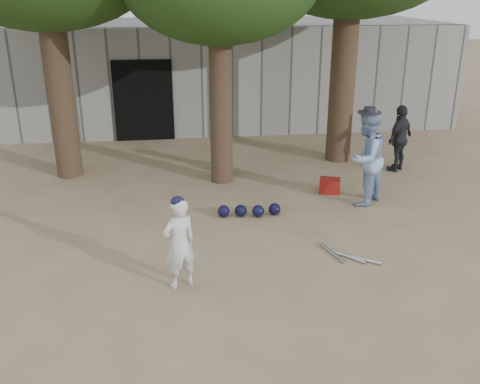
{
  "coord_description": "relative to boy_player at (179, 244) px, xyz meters",
  "views": [
    {
      "loc": [
        -0.4,
        -6.92,
        4.04
      ],
      "look_at": [
        0.6,
        1.0,
        0.95
      ],
      "focal_mm": 40.0,
      "sensor_mm": 36.0,
      "label": 1
    }
  ],
  "objects": [
    {
      "name": "boy_player",
      "position": [
        0.0,
        0.0,
        0.0
      ],
      "size": [
        0.58,
        0.5,
        1.34
      ],
      "primitive_type": "imported",
      "rotation": [
        0.0,
        0.0,
        3.59
      ],
      "color": "silver",
      "rests_on": "ground"
    },
    {
      "name": "helmet_row",
      "position": [
        1.32,
        2.33,
        -0.56
      ],
      "size": [
        1.19,
        0.3,
        0.23
      ],
      "color": "black",
      "rests_on": "ground"
    },
    {
      "name": "bat_pile",
      "position": [
        2.62,
        0.54,
        -0.64
      ],
      "size": [
        0.79,
        0.83,
        0.06
      ],
      "color": "#B0B0B7",
      "rests_on": "ground"
    },
    {
      "name": "back_building",
      "position": [
        0.4,
        10.5,
        0.83
      ],
      "size": [
        16.0,
        5.24,
        3.0
      ],
      "color": "gray",
      "rests_on": "ground"
    },
    {
      "name": "red_bag",
      "position": [
        3.16,
        3.35,
        -0.52
      ],
      "size": [
        0.5,
        0.43,
        0.3
      ],
      "primitive_type": "cube",
      "rotation": [
        0.0,
        0.0,
        -0.31
      ],
      "color": "maroon",
      "rests_on": "ground"
    },
    {
      "name": "spectator_blue",
      "position": [
        3.63,
        2.7,
        0.26
      ],
      "size": [
        1.14,
        1.13,
        1.86
      ],
      "primitive_type": "imported",
      "rotation": [
        0.0,
        0.0,
        3.88
      ],
      "color": "#84A0CC",
      "rests_on": "ground"
    },
    {
      "name": "ground",
      "position": [
        0.4,
        0.16,
        -0.67
      ],
      "size": [
        70.0,
        70.0,
        0.0
      ],
      "primitive_type": "plane",
      "color": "#937C5E",
      "rests_on": "ground"
    },
    {
      "name": "spectator_dark",
      "position": [
        5.12,
        4.55,
        0.1
      ],
      "size": [
        0.94,
        0.85,
        1.54
      ],
      "primitive_type": "imported",
      "rotation": [
        0.0,
        0.0,
        3.81
      ],
      "color": "black",
      "rests_on": "ground"
    }
  ]
}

